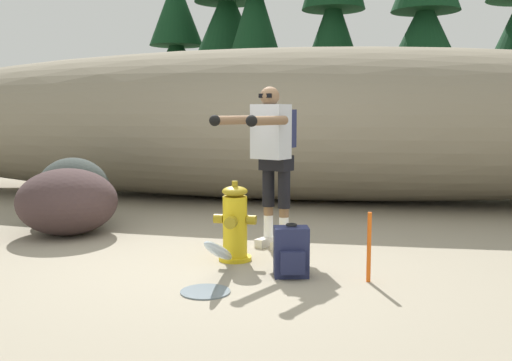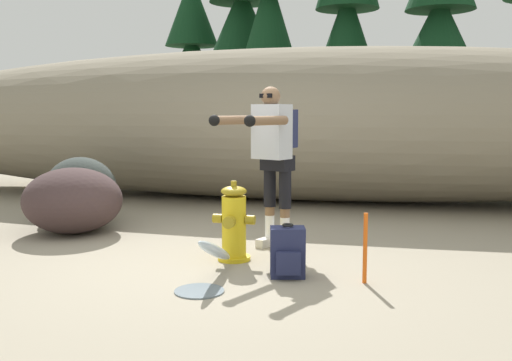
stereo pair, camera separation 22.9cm
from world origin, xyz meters
name	(u,v)px [view 1 (the left image)]	position (x,y,z in m)	size (l,w,h in m)	color
ground_plane	(223,262)	(0.00, 0.00, -0.02)	(56.00, 56.00, 0.04)	gray
dirt_embankment	(285,124)	(0.00, 4.10, 1.23)	(17.06, 3.20, 2.45)	gray
fire_hydrant	(235,224)	(0.11, 0.03, 0.36)	(0.42, 0.37, 0.78)	gold
hydrant_water_jet	(217,258)	(0.11, -0.64, 0.19)	(0.40, 1.08, 0.45)	silver
utility_worker	(272,147)	(0.37, 0.60, 1.08)	(0.76, 1.04, 1.69)	beige
spare_backpack	(291,252)	(0.72, -0.42, 0.22)	(0.34, 0.33, 0.47)	#23284C
boulder_large	(74,190)	(-2.41, 1.54, 0.42)	(1.01, 0.85, 0.84)	#373E3B
boulder_mid	(67,202)	(-2.09, 0.81, 0.39)	(1.16, 1.16, 0.78)	#402F2F
pine_tree_far_left	(177,58)	(-3.93, 10.17, 2.89)	(2.26, 2.26, 5.15)	#47331E
pine_tree_left	(227,19)	(-2.40, 9.78, 3.83)	(2.63, 2.63, 6.77)	#47331E
pine_tree_center	(255,15)	(-1.39, 8.49, 3.71)	(2.02, 2.02, 6.90)	#47331E
pine_tree_right	(333,30)	(0.48, 8.15, 3.26)	(2.19, 2.19, 6.34)	#47331E
pine_tree_far_right	(425,28)	(2.43, 7.50, 3.17)	(2.20, 2.20, 5.41)	#47331E
survey_stake	(369,247)	(1.39, -0.44, 0.30)	(0.04, 0.04, 0.60)	#E55914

